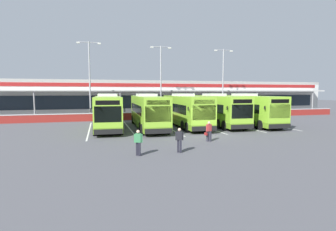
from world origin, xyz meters
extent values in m
plane|color=#4C4C51|center=(0.00, 0.00, 0.00)|extent=(200.00, 200.00, 0.00)
cube|color=silver|center=(0.00, 27.00, 2.75)|extent=(70.00, 10.00, 5.50)
cube|color=#19232D|center=(0.00, 21.98, 2.30)|extent=(66.00, 0.08, 2.20)
cube|color=maroon|center=(0.00, 21.97, 5.15)|extent=(68.00, 0.08, 0.60)
cube|color=beige|center=(0.00, 20.50, 4.20)|extent=(67.00, 3.00, 0.24)
cube|color=gray|center=(0.00, 27.00, 5.75)|extent=(70.00, 10.00, 0.50)
cylinder|color=#999999|center=(-18.60, 19.30, 2.10)|extent=(0.20, 0.20, 4.20)
cylinder|color=#999999|center=(-6.20, 19.30, 2.10)|extent=(0.20, 0.20, 4.20)
cylinder|color=#999999|center=(6.20, 19.30, 2.10)|extent=(0.20, 0.20, 4.20)
cylinder|color=#999999|center=(18.60, 19.30, 2.10)|extent=(0.20, 0.20, 4.20)
cylinder|color=#999999|center=(31.00, 19.30, 2.10)|extent=(0.20, 0.20, 4.20)
cube|color=maroon|center=(0.00, 14.50, 0.50)|extent=(60.00, 0.36, 1.00)
cube|color=#B2B2B2|center=(0.00, 14.50, 1.05)|extent=(60.00, 0.40, 0.10)
cube|color=#8CC633|center=(-8.53, 6.65, 1.91)|extent=(2.91, 12.07, 3.19)
cube|color=olive|center=(-8.53, 6.65, 0.59)|extent=(2.93, 12.09, 0.56)
cube|color=black|center=(-8.52, 7.05, 2.15)|extent=(2.87, 9.67, 0.96)
cube|color=black|center=(-8.71, 0.70, 2.05)|extent=(2.31, 0.17, 1.40)
cube|color=black|center=(-8.71, 0.69, 3.05)|extent=(2.05, 0.14, 0.40)
cube|color=silver|center=(-8.50, 7.65, 3.64)|extent=(2.13, 2.86, 0.28)
cube|color=black|center=(-8.72, 0.59, 0.55)|extent=(2.45, 0.23, 0.44)
cube|color=black|center=(-7.25, 1.01, 2.40)|extent=(0.08, 0.12, 0.36)
cube|color=black|center=(-10.16, 1.10, 2.40)|extent=(0.08, 0.12, 0.36)
cylinder|color=black|center=(-7.20, 11.21, 0.52)|extent=(0.35, 1.05, 1.04)
cylinder|color=black|center=(-9.59, 11.29, 0.52)|extent=(0.35, 1.05, 1.04)
cylinder|color=black|center=(-7.44, 3.42, 0.52)|extent=(0.35, 1.05, 1.04)
cylinder|color=black|center=(-9.83, 3.49, 0.52)|extent=(0.35, 1.05, 1.04)
cylinder|color=black|center=(-7.48, 2.02, 0.52)|extent=(0.35, 1.05, 1.04)
cylinder|color=black|center=(-9.87, 2.09, 0.52)|extent=(0.35, 1.05, 1.04)
cube|color=#8CC633|center=(-4.27, 5.83, 1.91)|extent=(2.91, 12.07, 3.19)
cube|color=olive|center=(-4.27, 5.83, 0.59)|extent=(2.93, 12.09, 0.56)
cube|color=black|center=(-4.26, 6.23, 2.15)|extent=(2.87, 9.67, 0.96)
cube|color=black|center=(-4.45, -0.12, 2.05)|extent=(2.31, 0.17, 1.40)
cube|color=black|center=(-4.45, -0.13, 3.05)|extent=(2.05, 0.14, 0.40)
cube|color=silver|center=(-4.24, 6.83, 3.64)|extent=(2.13, 2.86, 0.28)
cube|color=black|center=(-4.45, -0.23, 0.55)|extent=(2.45, 0.23, 0.44)
cube|color=black|center=(-2.99, 0.19, 2.40)|extent=(0.08, 0.12, 0.36)
cube|color=black|center=(-5.90, 0.28, 2.40)|extent=(0.08, 0.12, 0.36)
cylinder|color=black|center=(-2.94, 10.39, 0.52)|extent=(0.35, 1.05, 1.04)
cylinder|color=black|center=(-5.32, 10.46, 0.52)|extent=(0.35, 1.05, 1.04)
cylinder|color=black|center=(-3.17, 2.59, 0.52)|extent=(0.35, 1.05, 1.04)
cylinder|color=black|center=(-5.56, 2.67, 0.52)|extent=(0.35, 1.05, 1.04)
cylinder|color=black|center=(-3.22, 1.19, 0.52)|extent=(0.35, 1.05, 1.04)
cylinder|color=black|center=(-5.60, 1.27, 0.52)|extent=(0.35, 1.05, 1.04)
cube|color=#8CC633|center=(0.23, 6.27, 1.91)|extent=(2.91, 12.07, 3.19)
cube|color=olive|center=(0.23, 6.27, 0.59)|extent=(2.93, 12.09, 0.56)
cube|color=black|center=(0.25, 6.67, 2.15)|extent=(2.87, 9.67, 0.96)
cube|color=black|center=(0.05, 0.32, 2.05)|extent=(2.31, 0.17, 1.40)
cube|color=black|center=(0.05, 0.31, 3.05)|extent=(2.05, 0.14, 0.40)
cube|color=silver|center=(0.26, 7.27, 3.64)|extent=(2.13, 2.86, 0.28)
cube|color=black|center=(0.05, 0.21, 0.55)|extent=(2.45, 0.23, 0.44)
cube|color=black|center=(1.52, 0.62, 2.40)|extent=(0.08, 0.12, 0.36)
cube|color=black|center=(-1.39, 0.71, 2.40)|extent=(0.08, 0.12, 0.36)
cylinder|color=black|center=(1.57, 10.83, 0.52)|extent=(0.35, 1.05, 1.04)
cylinder|color=black|center=(-0.82, 10.90, 0.52)|extent=(0.35, 1.05, 1.04)
cylinder|color=black|center=(1.33, 3.03, 0.52)|extent=(0.35, 1.05, 1.04)
cylinder|color=black|center=(-1.06, 3.10, 0.52)|extent=(0.35, 1.05, 1.04)
cylinder|color=black|center=(1.29, 1.63, 0.52)|extent=(0.35, 1.05, 1.04)
cylinder|color=black|center=(-1.10, 1.70, 0.52)|extent=(0.35, 1.05, 1.04)
cube|color=#8CC633|center=(4.38, 6.49, 1.91)|extent=(2.91, 12.07, 3.19)
cube|color=olive|center=(4.38, 6.49, 0.59)|extent=(2.93, 12.09, 0.56)
cube|color=black|center=(4.39, 6.89, 2.15)|extent=(2.87, 9.67, 0.96)
cube|color=black|center=(4.20, 0.54, 2.05)|extent=(2.31, 0.17, 1.40)
cube|color=black|center=(4.20, 0.53, 3.05)|extent=(2.05, 0.14, 0.40)
cube|color=silver|center=(4.41, 7.49, 3.64)|extent=(2.13, 2.86, 0.28)
cube|color=black|center=(4.19, 0.43, 0.55)|extent=(2.45, 0.23, 0.44)
cube|color=black|center=(5.66, 0.84, 2.40)|extent=(0.08, 0.12, 0.36)
cube|color=black|center=(2.75, 0.93, 2.40)|extent=(0.08, 0.12, 0.36)
cylinder|color=black|center=(5.71, 11.05, 0.52)|extent=(0.35, 1.05, 1.04)
cylinder|color=black|center=(3.32, 11.12, 0.52)|extent=(0.35, 1.05, 1.04)
cylinder|color=black|center=(5.47, 3.25, 0.52)|extent=(0.35, 1.05, 1.04)
cylinder|color=black|center=(3.09, 3.32, 0.52)|extent=(0.35, 1.05, 1.04)
cylinder|color=black|center=(5.43, 1.85, 0.52)|extent=(0.35, 1.05, 1.04)
cylinder|color=black|center=(3.04, 1.92, 0.52)|extent=(0.35, 1.05, 1.04)
cube|color=#8CC633|center=(8.21, 5.88, 1.91)|extent=(2.91, 12.07, 3.19)
cube|color=olive|center=(8.21, 5.88, 0.59)|extent=(2.93, 12.09, 0.56)
cube|color=black|center=(8.22, 6.28, 2.15)|extent=(2.87, 9.67, 0.96)
cube|color=black|center=(8.03, -0.07, 2.05)|extent=(2.31, 0.17, 1.40)
cube|color=black|center=(8.03, -0.08, 3.05)|extent=(2.05, 0.14, 0.40)
cube|color=silver|center=(8.24, 6.88, 3.64)|extent=(2.13, 2.86, 0.28)
cube|color=black|center=(8.03, -0.18, 0.55)|extent=(2.45, 0.23, 0.44)
cube|color=black|center=(9.49, 0.24, 2.40)|extent=(0.08, 0.12, 0.36)
cube|color=black|center=(6.59, 0.32, 2.40)|extent=(0.08, 0.12, 0.36)
cylinder|color=black|center=(9.54, 10.44, 0.52)|extent=(0.35, 1.05, 1.04)
cylinder|color=black|center=(7.16, 10.51, 0.52)|extent=(0.35, 1.05, 1.04)
cylinder|color=black|center=(9.31, 2.64, 0.52)|extent=(0.35, 1.05, 1.04)
cylinder|color=black|center=(6.92, 2.72, 0.52)|extent=(0.35, 1.05, 1.04)
cylinder|color=black|center=(9.26, 1.24, 0.52)|extent=(0.35, 1.05, 1.04)
cylinder|color=black|center=(6.88, 1.32, 0.52)|extent=(0.35, 1.05, 1.04)
cube|color=silver|center=(-10.50, 6.00, 0.00)|extent=(0.14, 13.00, 0.01)
cube|color=silver|center=(-6.30, 6.00, 0.00)|extent=(0.14, 13.00, 0.01)
cube|color=silver|center=(-2.10, 6.00, 0.00)|extent=(0.14, 13.00, 0.01)
cube|color=silver|center=(2.10, 6.00, 0.00)|extent=(0.14, 13.00, 0.01)
cube|color=silver|center=(6.30, 6.00, 0.00)|extent=(0.14, 13.00, 0.01)
cube|color=silver|center=(10.50, 6.00, 0.00)|extent=(0.14, 13.00, 0.01)
cube|color=#33333D|center=(-1.05, -3.05, 0.42)|extent=(0.19, 0.21, 0.84)
cube|color=#33333D|center=(-0.87, -3.11, 0.42)|extent=(0.19, 0.21, 0.84)
cube|color=#B23838|center=(-0.96, -3.08, 1.12)|extent=(0.39, 0.31, 0.56)
cube|color=#B23838|center=(-1.17, -3.14, 1.09)|extent=(0.11, 0.12, 0.54)
cube|color=#B23838|center=(-0.75, -3.02, 1.09)|extent=(0.11, 0.12, 0.54)
sphere|color=#DBB293|center=(-0.96, -3.08, 1.51)|extent=(0.22, 0.22, 0.22)
cube|color=maroon|center=(-1.24, -3.14, 0.63)|extent=(0.19, 0.30, 0.22)
cylinder|color=maroon|center=(-1.24, -3.14, 0.81)|extent=(0.02, 0.02, 0.16)
cube|color=black|center=(-4.46, -6.01, 0.42)|extent=(0.19, 0.21, 0.84)
cube|color=black|center=(-4.34, -6.18, 0.42)|extent=(0.19, 0.21, 0.84)
cube|color=black|center=(-4.40, -6.09, 1.12)|extent=(0.39, 0.31, 0.56)
cube|color=black|center=(-4.61, -6.03, 1.09)|extent=(0.12, 0.12, 0.54)
cube|color=black|center=(-4.19, -6.16, 1.09)|extent=(0.12, 0.12, 0.54)
sphere|color=#DBB293|center=(-4.40, -6.09, 1.51)|extent=(0.22, 0.22, 0.22)
cube|color=black|center=(-7.19, -6.14, 0.42)|extent=(0.18, 0.21, 0.84)
cube|color=black|center=(-7.06, -6.29, 0.42)|extent=(0.18, 0.21, 0.84)
cube|color=#387F4C|center=(-7.13, -6.21, 1.12)|extent=(0.39, 0.30, 0.56)
cube|color=#387F4C|center=(-7.34, -6.16, 1.09)|extent=(0.11, 0.12, 0.54)
cube|color=#387F4C|center=(-6.91, -6.27, 1.09)|extent=(0.11, 0.12, 0.54)
sphere|color=#DBB293|center=(-7.13, -6.21, 1.51)|extent=(0.22, 0.22, 0.22)
cylinder|color=#9E9EA3|center=(-10.65, 16.10, 5.50)|extent=(0.20, 0.20, 11.00)
cylinder|color=#9E9EA3|center=(-10.65, 16.10, 10.85)|extent=(2.80, 0.10, 0.10)
cube|color=silver|center=(-12.05, 16.10, 10.75)|extent=(0.44, 0.28, 0.20)
cube|color=silver|center=(-9.25, 16.10, 10.75)|extent=(0.44, 0.28, 0.20)
cylinder|color=#9E9EA3|center=(-0.11, 17.04, 5.50)|extent=(0.20, 0.20, 11.00)
cylinder|color=#9E9EA3|center=(-0.11, 17.04, 10.85)|extent=(2.80, 0.10, 0.10)
cube|color=silver|center=(-1.51, 17.04, 10.75)|extent=(0.44, 0.28, 0.20)
cube|color=silver|center=(1.29, 17.04, 10.75)|extent=(0.44, 0.28, 0.20)
cylinder|color=#9E9EA3|center=(10.60, 17.30, 5.50)|extent=(0.20, 0.20, 11.00)
cylinder|color=#9E9EA3|center=(10.60, 17.30, 10.85)|extent=(2.80, 0.10, 0.10)
cube|color=silver|center=(9.20, 17.30, 10.75)|extent=(0.44, 0.28, 0.20)
cube|color=silver|center=(12.00, 17.30, 10.75)|extent=(0.44, 0.28, 0.20)
camera|label=1|loc=(-9.41, -21.90, 3.96)|focal=27.41mm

